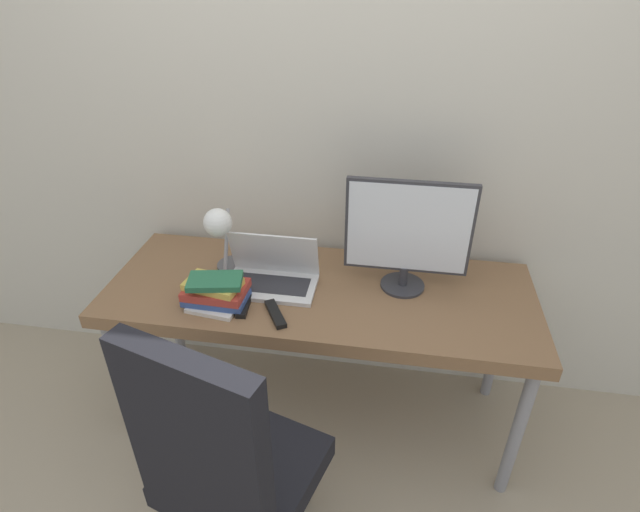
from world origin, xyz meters
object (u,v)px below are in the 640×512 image
(desk_lamp, at_px, (221,232))
(office_chair, at_px, (225,464))
(laptop, at_px, (272,275))
(book_stack, at_px, (215,291))
(monitor, at_px, (408,233))

(desk_lamp, distance_m, office_chair, 0.89)
(laptop, bearing_deg, book_stack, -138.83)
(laptop, relative_size, monitor, 0.75)
(office_chair, bearing_deg, monitor, 59.18)
(monitor, height_order, desk_lamp, monitor)
(laptop, height_order, book_stack, laptop)
(laptop, distance_m, desk_lamp, 0.27)
(laptop, xyz_separation_m, office_chair, (0.03, -0.77, -0.18))
(desk_lamp, bearing_deg, book_stack, -85.13)
(laptop, bearing_deg, monitor, 8.19)
(monitor, xyz_separation_m, book_stack, (-0.73, -0.24, -0.20))
(monitor, distance_m, book_stack, 0.80)
(desk_lamp, bearing_deg, laptop, -1.25)
(monitor, relative_size, book_stack, 1.99)
(monitor, distance_m, office_chair, 1.07)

